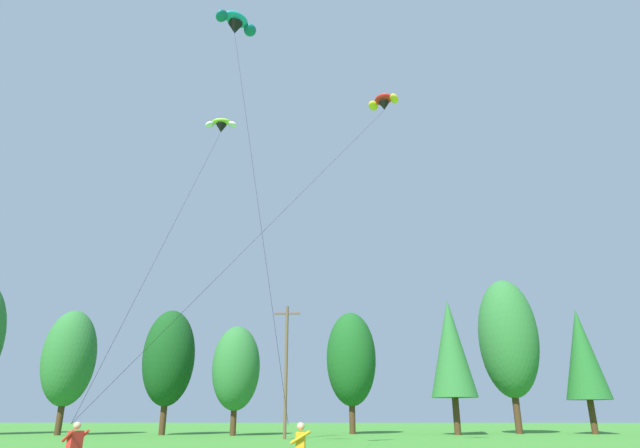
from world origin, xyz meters
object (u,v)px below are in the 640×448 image
utility_pole (286,367)px  parafoil_kite_far_lime_white (221,125)px  parafoil_kite_high_red_yellow (383,103)px  parafoil_kite_mid_teal (236,24)px  kite_flyer_near (74,447)px

utility_pole → parafoil_kite_far_lime_white: bearing=-103.1°
utility_pole → parafoil_kite_high_red_yellow: parafoil_kite_high_red_yellow is taller
parafoil_kite_mid_teal → utility_pole: bearing=84.9°
parafoil_kite_high_red_yellow → parafoil_kite_far_lime_white: parafoil_kite_high_red_yellow is taller
kite_flyer_near → parafoil_kite_far_lime_white: parafoil_kite_far_lime_white is taller
parafoil_kite_high_red_yellow → parafoil_kite_far_lime_white: bearing=-174.6°
parafoil_kite_far_lime_white → utility_pole: bearing=76.9°
utility_pole → parafoil_kite_mid_teal: parafoil_kite_mid_teal is taller
utility_pole → parafoil_kite_mid_teal: size_ratio=0.46×
parafoil_kite_mid_teal → parafoil_kite_far_lime_white: size_ratio=1.22×
kite_flyer_near → parafoil_kite_mid_teal: parafoil_kite_mid_teal is taller
kite_flyer_near → parafoil_kite_high_red_yellow: parafoil_kite_high_red_yellow is taller
parafoil_kite_high_red_yellow → utility_pole: bearing=118.9°
parafoil_kite_high_red_yellow → parafoil_kite_mid_teal: size_ratio=0.92×
utility_pole → parafoil_kite_far_lime_white: parafoil_kite_far_lime_white is taller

